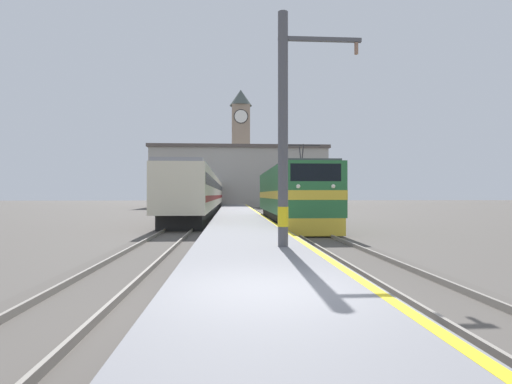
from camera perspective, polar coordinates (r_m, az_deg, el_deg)
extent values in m
plane|color=#514C47|center=(36.61, -2.61, -3.46)|extent=(200.00, 200.00, 0.00)
cube|color=slate|center=(31.60, -2.44, -3.58)|extent=(3.69, 140.00, 0.40)
cube|color=yellow|center=(31.67, 0.63, -3.21)|extent=(0.20, 140.00, 0.00)
cube|color=#514C47|center=(31.84, 3.27, -3.90)|extent=(2.84, 140.00, 0.02)
cube|color=gray|center=(31.76, 1.98, -3.77)|extent=(0.07, 140.00, 0.14)
cube|color=gray|center=(31.93, 4.55, -3.75)|extent=(0.07, 140.00, 0.14)
cube|color=#514C47|center=(31.73, -8.64, -3.91)|extent=(2.83, 140.00, 0.02)
cube|color=gray|center=(31.79, -9.93, -3.76)|extent=(0.07, 140.00, 0.14)
cube|color=gray|center=(31.67, -7.34, -3.77)|extent=(0.07, 140.00, 0.14)
cube|color=black|center=(25.38, 5.05, -3.80)|extent=(2.46, 13.47, 0.90)
cube|color=#286B38|center=(25.34, 5.04, 0.17)|extent=(2.90, 14.64, 2.62)
cube|color=gold|center=(25.34, 5.04, -0.42)|extent=(2.92, 14.66, 0.44)
cube|color=gold|center=(18.34, 8.46, -4.98)|extent=(2.75, 0.30, 0.81)
cube|color=black|center=(18.22, 8.51, 2.79)|extent=(2.32, 0.12, 0.80)
sphere|color=white|center=(18.01, 6.06, 0.82)|extent=(0.20, 0.20, 0.20)
sphere|color=white|center=(18.34, 10.97, 0.80)|extent=(0.20, 0.20, 0.20)
cube|color=#4C4C51|center=(25.39, 5.04, 3.27)|extent=(2.61, 13.91, 0.12)
cylinder|color=#333333|center=(21.49, 6.67, 5.43)|extent=(0.06, 0.63, 1.03)
cylinder|color=#333333|center=(22.18, 6.34, 5.25)|extent=(0.06, 0.63, 1.03)
cube|color=#262626|center=(21.89, 6.50, 6.64)|extent=(2.03, 0.08, 0.06)
cube|color=black|center=(46.76, -7.04, -2.24)|extent=(2.46, 50.64, 0.90)
cube|color=beige|center=(46.74, -7.03, 0.01)|extent=(2.90, 52.75, 2.77)
cube|color=black|center=(46.75, -7.03, 0.69)|extent=(2.92, 51.70, 0.64)
cube|color=maroon|center=(46.74, -7.03, -0.67)|extent=(2.92, 51.70, 0.36)
cube|color=gray|center=(46.77, -7.03, 1.83)|extent=(2.67, 52.75, 0.20)
cylinder|color=#4C4C51|center=(12.20, 3.88, 8.96)|extent=(0.30, 0.30, 7.08)
cylinder|color=yellow|center=(12.06, 3.88, -3.53)|extent=(0.32, 0.32, 0.60)
cube|color=#4C4C51|center=(13.12, 9.11, 20.73)|extent=(2.56, 0.12, 0.12)
cylinder|color=#8C6651|center=(13.31, 14.13, 19.27)|extent=(0.12, 0.12, 0.35)
cube|color=gray|center=(78.52, -2.20, 5.28)|extent=(3.49, 3.49, 19.43)
cylinder|color=black|center=(77.84, -2.16, 10.75)|extent=(2.74, 0.06, 2.74)
cylinder|color=white|center=(77.81, -2.16, 10.75)|extent=(2.44, 0.10, 2.44)
cone|color=#47514C|center=(80.42, -2.19, 13.31)|extent=(4.36, 4.36, 3.14)
cube|color=#A8A399|center=(65.84, -2.45, 1.93)|extent=(27.63, 9.46, 9.24)
cube|color=#564C47|center=(66.21, -2.45, 6.14)|extent=(28.23, 10.06, 0.50)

